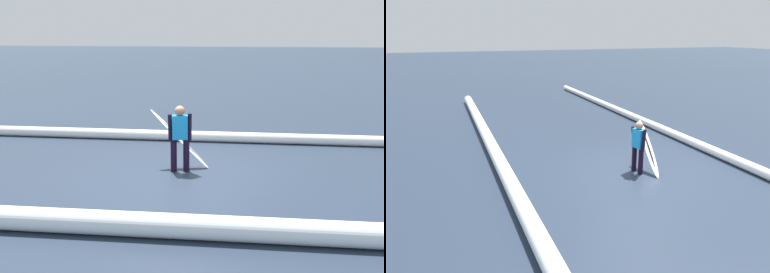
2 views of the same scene
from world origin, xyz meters
TOP-DOWN VIEW (x-y plane):
  - ground_plane at (0.00, 0.00)m, footprint 142.82×142.82m
  - surfer at (-0.05, -0.07)m, footprint 0.51×0.25m
  - surfboard at (0.01, -0.45)m, footprint 1.42×0.39m
  - wave_crest_foreground at (2.76, -3.14)m, footprint 24.39×0.52m
  - wave_crest_midground at (-0.11, 3.50)m, footprint 25.27×0.46m

SIDE VIEW (x-z plane):
  - ground_plane at x=0.00m, z-range 0.00..0.00m
  - wave_crest_foreground at x=2.76m, z-range 0.00..0.29m
  - wave_crest_midground at x=-0.11m, z-range 0.00..0.39m
  - surfboard at x=0.01m, z-range -0.02..1.33m
  - surfer at x=-0.05m, z-range 0.09..1.58m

